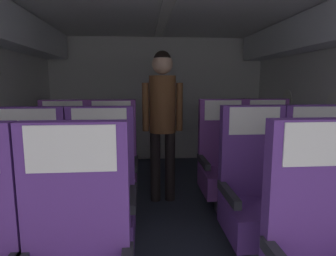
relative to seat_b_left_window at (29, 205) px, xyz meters
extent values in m
cube|color=#2D3342|center=(1.02, 0.41, -0.48)|extent=(3.75, 5.43, 0.02)
cube|color=silver|center=(1.02, 2.95, 0.56)|extent=(3.63, 0.06, 2.05)
cylinder|color=white|center=(2.76, 0.92, 0.60)|extent=(0.01, 0.26, 0.26)
cylinder|color=white|center=(2.76, 1.92, 0.60)|extent=(0.01, 0.26, 0.26)
cube|color=#5B3384|center=(0.48, -0.67, 0.31)|extent=(0.47, 0.09, 0.69)
cube|color=silver|center=(0.48, -0.72, 0.55)|extent=(0.37, 0.01, 0.20)
cube|color=#5B3384|center=(1.58, -0.68, 0.31)|extent=(0.47, 0.09, 0.69)
cube|color=silver|center=(1.58, -0.72, 0.55)|extent=(0.37, 0.01, 0.20)
cube|color=#5B3384|center=(0.00, -0.07, -0.14)|extent=(0.47, 0.49, 0.22)
cube|color=#5B3384|center=(0.00, 0.14, 0.31)|extent=(0.47, 0.09, 0.69)
cube|color=#28282D|center=(0.22, -0.07, 0.06)|extent=(0.05, 0.41, 0.06)
cube|color=silver|center=(0.00, 0.09, 0.55)|extent=(0.37, 0.01, 0.20)
cube|color=#38383D|center=(0.48, -0.06, -0.36)|extent=(0.17, 0.18, 0.22)
cube|color=#5B3384|center=(0.48, -0.06, -0.14)|extent=(0.47, 0.49, 0.22)
cube|color=#5B3384|center=(0.48, 0.14, 0.31)|extent=(0.47, 0.09, 0.69)
cube|color=#28282D|center=(0.70, -0.06, 0.06)|extent=(0.05, 0.41, 0.06)
cube|color=#28282D|center=(0.25, -0.06, 0.06)|extent=(0.05, 0.41, 0.06)
cube|color=silver|center=(0.48, 0.09, 0.55)|extent=(0.37, 0.01, 0.20)
cube|color=#38383D|center=(2.05, -0.06, -0.36)|extent=(0.17, 0.18, 0.22)
cube|color=#5B3384|center=(2.05, -0.06, -0.14)|extent=(0.47, 0.49, 0.22)
cube|color=#5B3384|center=(2.05, 0.14, 0.31)|extent=(0.47, 0.09, 0.69)
cube|color=#28282D|center=(1.83, -0.06, 0.06)|extent=(0.05, 0.41, 0.06)
cube|color=silver|center=(2.05, 0.09, 0.55)|extent=(0.37, 0.01, 0.20)
cube|color=#38383D|center=(1.58, -0.06, -0.36)|extent=(0.17, 0.18, 0.22)
cube|color=#5B3384|center=(1.58, -0.06, -0.14)|extent=(0.47, 0.49, 0.22)
cube|color=#5B3384|center=(1.58, 0.14, 0.31)|extent=(0.47, 0.09, 0.69)
cube|color=#28282D|center=(1.81, -0.06, 0.06)|extent=(0.05, 0.41, 0.06)
cube|color=#28282D|center=(1.36, -0.06, 0.06)|extent=(0.05, 0.41, 0.06)
cube|color=silver|center=(1.58, 0.10, 0.55)|extent=(0.37, 0.01, 0.20)
cube|color=#38383D|center=(0.01, 0.78, -0.36)|extent=(0.17, 0.18, 0.22)
cube|color=#753D8E|center=(0.01, 0.78, -0.14)|extent=(0.47, 0.49, 0.22)
cube|color=#753D8E|center=(0.01, 0.99, 0.31)|extent=(0.47, 0.09, 0.69)
cube|color=#28282D|center=(0.23, 0.78, 0.06)|extent=(0.05, 0.41, 0.06)
cube|color=#28282D|center=(-0.22, 0.78, 0.06)|extent=(0.05, 0.41, 0.06)
cube|color=silver|center=(0.01, 0.94, 0.55)|extent=(0.37, 0.01, 0.20)
cube|color=#38383D|center=(0.47, 0.77, -0.36)|extent=(0.17, 0.18, 0.22)
cube|color=#753D8E|center=(0.47, 0.77, -0.14)|extent=(0.47, 0.49, 0.22)
cube|color=#753D8E|center=(0.47, 0.97, 0.31)|extent=(0.47, 0.09, 0.69)
cube|color=#28282D|center=(0.69, 0.77, 0.06)|extent=(0.05, 0.41, 0.06)
cube|color=#28282D|center=(0.25, 0.77, 0.06)|extent=(0.05, 0.41, 0.06)
cube|color=silver|center=(0.47, 0.92, 0.55)|extent=(0.37, 0.01, 0.20)
cube|color=#38383D|center=(2.05, 0.79, -0.36)|extent=(0.17, 0.18, 0.22)
cube|color=#753D8E|center=(2.05, 0.79, -0.14)|extent=(0.47, 0.49, 0.22)
cube|color=#753D8E|center=(2.05, 0.99, 0.31)|extent=(0.47, 0.09, 0.69)
cube|color=#28282D|center=(2.27, 0.79, 0.06)|extent=(0.05, 0.41, 0.06)
cube|color=#28282D|center=(1.83, 0.79, 0.06)|extent=(0.05, 0.41, 0.06)
cube|color=silver|center=(2.05, 0.94, 0.55)|extent=(0.37, 0.01, 0.20)
cube|color=#38383D|center=(1.58, 0.77, -0.36)|extent=(0.17, 0.18, 0.22)
cube|color=#753D8E|center=(1.58, 0.77, -0.14)|extent=(0.47, 0.49, 0.22)
cube|color=#753D8E|center=(1.58, 0.97, 0.31)|extent=(0.47, 0.09, 0.69)
cube|color=#28282D|center=(1.80, 0.77, 0.06)|extent=(0.05, 0.41, 0.06)
cube|color=#28282D|center=(1.36, 0.77, 0.06)|extent=(0.05, 0.41, 0.06)
cube|color=silver|center=(1.58, 0.93, 0.55)|extent=(0.37, 0.01, 0.20)
cylinder|color=black|center=(0.90, 1.14, -0.09)|extent=(0.11, 0.11, 0.76)
cylinder|color=black|center=(1.06, 1.14, -0.09)|extent=(0.11, 0.11, 0.76)
cylinder|color=brown|center=(0.98, 1.14, 0.60)|extent=(0.28, 0.28, 0.60)
cylinder|color=brown|center=(0.80, 1.14, 0.57)|extent=(0.07, 0.07, 0.51)
cylinder|color=brown|center=(1.16, 1.14, 0.57)|extent=(0.07, 0.07, 0.51)
sphere|color=tan|center=(0.98, 1.14, 1.01)|extent=(0.22, 0.22, 0.22)
sphere|color=black|center=(0.98, 1.14, 1.06)|extent=(0.18, 0.18, 0.18)
camera|label=1|loc=(0.78, -1.93, 0.82)|focal=31.03mm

